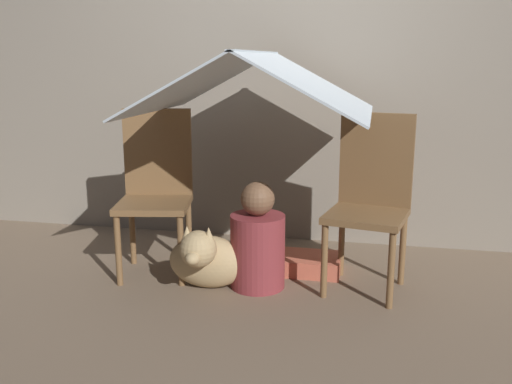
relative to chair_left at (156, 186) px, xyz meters
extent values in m
plane|color=#7A6651|center=(0.63, -0.20, -0.52)|extent=(8.80, 8.80, 0.00)
cube|color=gray|center=(0.63, 0.79, 0.73)|extent=(7.00, 0.05, 2.50)
cylinder|color=brown|center=(-0.12, -0.29, -0.31)|extent=(0.04, 0.04, 0.41)
cylinder|color=brown|center=(0.22, -0.22, -0.31)|extent=(0.04, 0.04, 0.41)
cylinder|color=brown|center=(-0.19, 0.06, -0.31)|extent=(0.04, 0.04, 0.41)
cylinder|color=brown|center=(0.16, 0.13, -0.31)|extent=(0.04, 0.04, 0.41)
cube|color=brown|center=(0.02, -0.08, -0.09)|extent=(0.48, 0.48, 0.04)
cube|color=brown|center=(-0.02, 0.10, 0.19)|extent=(0.41, 0.11, 0.52)
cylinder|color=brown|center=(1.03, -0.22, -0.31)|extent=(0.04, 0.04, 0.41)
cylinder|color=brown|center=(1.37, -0.29, -0.31)|extent=(0.04, 0.04, 0.41)
cylinder|color=brown|center=(1.10, 0.13, -0.31)|extent=(0.04, 0.04, 0.41)
cylinder|color=brown|center=(1.44, 0.06, -0.31)|extent=(0.04, 0.04, 0.41)
cube|color=brown|center=(1.23, -0.08, -0.09)|extent=(0.48, 0.48, 0.04)
cube|color=brown|center=(1.27, 0.10, 0.19)|extent=(0.41, 0.11, 0.52)
cube|color=silver|center=(0.32, -0.08, 0.61)|extent=(0.62, 1.14, 0.33)
cube|color=silver|center=(0.93, -0.08, 0.61)|extent=(0.62, 1.14, 0.33)
cube|color=silver|center=(0.63, -0.08, 0.77)|extent=(0.04, 1.14, 0.01)
cylinder|color=maroon|center=(0.65, -0.15, -0.31)|extent=(0.31, 0.31, 0.42)
sphere|color=brown|center=(0.65, -0.15, -0.01)|extent=(0.19, 0.19, 0.19)
ellipsoid|color=tan|center=(0.38, -0.21, -0.37)|extent=(0.44, 0.21, 0.30)
sphere|color=tan|center=(0.38, -0.38, -0.24)|extent=(0.20, 0.20, 0.20)
ellipsoid|color=tan|center=(0.38, -0.47, -0.26)|extent=(0.08, 0.10, 0.07)
cone|color=tan|center=(0.32, -0.38, -0.16)|extent=(0.07, 0.07, 0.09)
cone|color=tan|center=(0.44, -0.38, -0.16)|extent=(0.07, 0.07, 0.09)
cube|color=#CC664C|center=(0.92, 0.14, -0.47)|extent=(0.36, 0.29, 0.10)
camera|label=1|loc=(1.26, -3.11, 0.74)|focal=40.00mm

